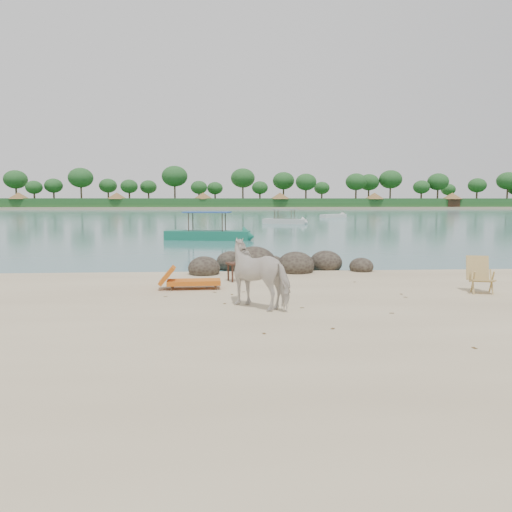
# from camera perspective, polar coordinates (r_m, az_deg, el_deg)

# --- Properties ---
(water) EXTENTS (400.00, 400.00, 0.00)m
(water) POSITION_cam_1_polar(r_m,az_deg,el_deg) (101.00, -2.79, 4.95)
(water) COLOR #336466
(water) RESTS_ON ground
(far_shore) EXTENTS (420.00, 90.00, 1.40)m
(far_shore) POSITION_cam_1_polar(r_m,az_deg,el_deg) (180.98, -3.14, 5.56)
(far_shore) COLOR tan
(far_shore) RESTS_ON ground
(far_scenery) EXTENTS (420.00, 18.00, 9.50)m
(far_scenery) POSITION_cam_1_polar(r_m,az_deg,el_deg) (147.66, -3.04, 6.60)
(far_scenery) COLOR #1E4C1E
(far_scenery) RESTS_ON ground
(boulders) EXTENTS (6.34, 2.86, 1.14)m
(boulders) POSITION_cam_1_polar(r_m,az_deg,el_deg) (17.38, 1.75, -1.02)
(boulders) COLOR black
(boulders) RESTS_ON ground
(cow) EXTENTS (1.92, 1.83, 1.54)m
(cow) POSITION_cam_1_polar(r_m,az_deg,el_deg) (11.36, 0.60, -2.12)
(cow) COLOR beige
(cow) RESTS_ON ground
(side_table) EXTENTS (0.81, 0.67, 0.56)m
(side_table) POSITION_cam_1_polar(r_m,az_deg,el_deg) (15.04, -1.95, -1.92)
(side_table) COLOR black
(side_table) RESTS_ON ground
(lounge_chair) EXTENTS (1.85, 0.72, 0.55)m
(lounge_chair) POSITION_cam_1_polar(r_m,az_deg,el_deg) (13.82, -7.11, -2.74)
(lounge_chair) COLOR #C95417
(lounge_chair) RESTS_ON ground
(deck_chair) EXTENTS (0.78, 0.82, 0.96)m
(deck_chair) POSITION_cam_1_polar(r_m,az_deg,el_deg) (14.33, 24.47, -2.11)
(deck_chair) COLOR tan
(deck_chair) RESTS_ON ground
(boat_near) EXTENTS (6.13, 2.35, 2.92)m
(boat_near) POSITION_cam_1_polar(r_m,az_deg,el_deg) (31.88, -5.61, 4.54)
(boat_near) COLOR #166950
(boat_near) RESTS_ON water
(boat_mid) EXTENTS (5.26, 3.47, 2.59)m
(boat_mid) POSITION_cam_1_polar(r_m,az_deg,el_deg) (54.07, 3.28, 5.12)
(boat_mid) COLOR beige
(boat_mid) RESTS_ON water
(boat_far) EXTENTS (4.91, 4.11, 0.61)m
(boat_far) POSITION_cam_1_polar(r_m,az_deg,el_deg) (74.24, 8.84, 4.62)
(boat_far) COLOR silver
(boat_far) RESTS_ON water
(dead_leaves) EXTENTS (6.20, 6.85, 0.00)m
(dead_leaves) POSITION_cam_1_polar(r_m,az_deg,el_deg) (12.04, 4.15, -5.36)
(dead_leaves) COLOR brown
(dead_leaves) RESTS_ON ground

